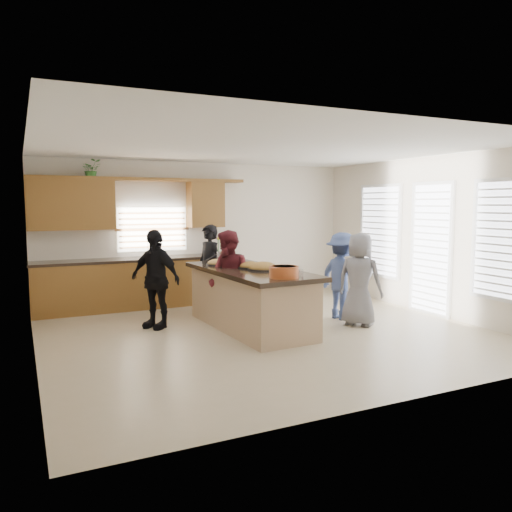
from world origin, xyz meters
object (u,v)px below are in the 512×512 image
woman_right_front (360,279)px  woman_left_back (209,267)px  woman_left_front (155,279)px  island (250,300)px  salad_bowl (284,271)px  woman_right_back (342,276)px  woman_left_mid (229,279)px

woman_right_front → woman_left_back: bearing=7.2°
woman_left_front → woman_right_front: (3.02, -1.28, -0.03)m
island → salad_bowl: salad_bowl is taller
island → woman_left_back: bearing=90.8°
woman_left_front → woman_right_back: size_ratio=1.06×
island → woman_left_front: size_ratio=1.75×
salad_bowl → woman_right_back: (1.66, 0.97, -0.30)m
woman_right_front → woman_right_back: bearing=-33.4°
woman_left_back → woman_right_back: size_ratio=1.07×
island → woman_right_front: size_ratio=1.82×
island → woman_left_back: (-0.10, 1.59, 0.34)m
woman_left_back → woman_left_mid: 1.37m
salad_bowl → woman_right_back: woman_right_back is taller
island → woman_left_front: woman_left_front is taller
island → woman_left_back: 1.63m
island → woman_left_mid: woman_left_mid is taller
woman_left_back → woman_left_front: size_ratio=1.01×
salad_bowl → woman_right_front: size_ratio=0.27×
woman_left_mid → woman_right_front: size_ratio=1.03×
island → woman_right_front: (1.67, -0.59, 0.30)m
woman_left_mid → woman_right_front: (1.95, -0.82, -0.02)m
woman_right_back → woman_left_back: bearing=38.2°
woman_right_back → woman_left_front: bearing=67.1°
woman_left_front → island: bearing=26.5°
salad_bowl → woman_right_back: 1.94m
island → woman_right_back: (1.68, -0.09, 0.29)m
salad_bowl → woman_left_back: woman_left_back is taller
salad_bowl → woman_right_front: bearing=15.8°
salad_bowl → woman_left_back: 2.66m
salad_bowl → woman_left_back: size_ratio=0.26×
salad_bowl → woman_left_mid: size_ratio=0.26×
woman_left_back → woman_right_front: woman_left_back is taller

